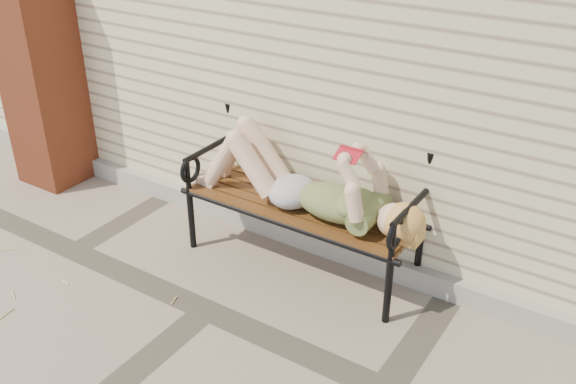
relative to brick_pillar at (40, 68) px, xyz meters
The scene contains 5 objects.
ground 2.62m from the brick_pillar, 18.06° to the right, with size 80.00×80.00×0.00m, color gray.
foundation_strip 2.49m from the brick_pillar, ahead, with size 8.00×0.10×0.15m, color gray.
brick_pillar is the anchor object (origin of this frame).
garden_bench 2.55m from the brick_pillar, ahead, with size 1.76×0.70×1.14m.
reading_woman 2.56m from the brick_pillar, ahead, with size 1.67×0.38×0.52m.
Camera 1 is at (2.20, -2.43, 2.60)m, focal length 40.00 mm.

